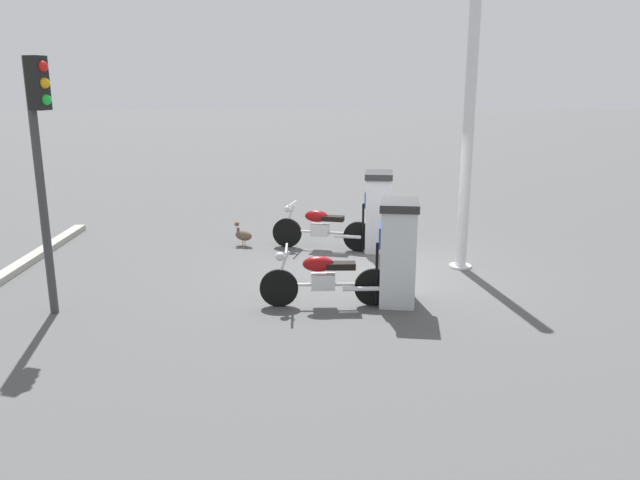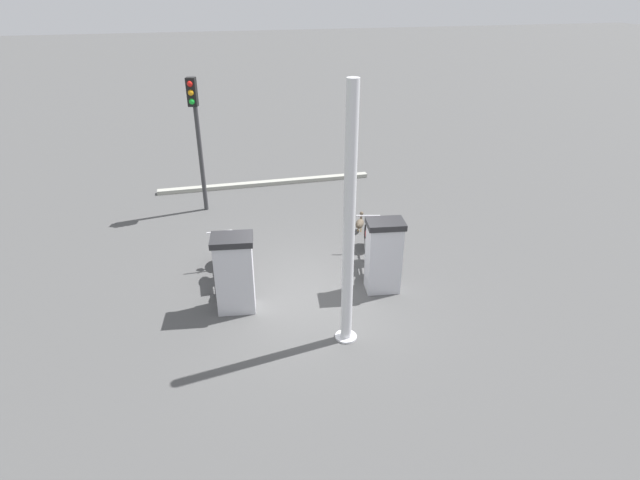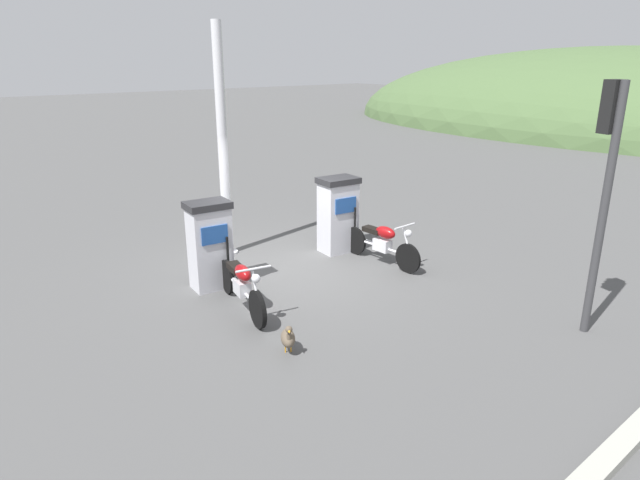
{
  "view_description": "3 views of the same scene",
  "coord_description": "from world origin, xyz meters",
  "px_view_note": "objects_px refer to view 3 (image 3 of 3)",
  "views": [
    {
      "loc": [
        1.02,
        10.76,
        3.38
      ],
      "look_at": [
        0.93,
        0.02,
        0.61
      ],
      "focal_mm": 35.19,
      "sensor_mm": 36.0,
      "label": 1
    },
    {
      "loc": [
        -8.92,
        1.89,
        5.93
      ],
      "look_at": [
        1.01,
        -0.48,
        0.67
      ],
      "focal_mm": 28.68,
      "sensor_mm": 36.0,
      "label": 2
    },
    {
      "loc": [
        8.06,
        -6.02,
        3.95
      ],
      "look_at": [
        1.45,
        -0.41,
        1.09
      ],
      "focal_mm": 30.95,
      "sensor_mm": 36.0,
      "label": 3
    }
  ],
  "objects_px": {
    "wandering_duck": "(288,337)",
    "fuel_pump_far": "(338,214)",
    "canopy_support_pole": "(223,147)",
    "roadside_traffic_light": "(606,166)",
    "motorcycle_far_pump": "(382,242)",
    "fuel_pump_near": "(210,245)",
    "motorcycle_near_pump": "(242,284)"
  },
  "relations": [
    {
      "from": "wandering_duck",
      "to": "fuel_pump_far",
      "type": "bearing_deg",
      "value": 128.82
    },
    {
      "from": "fuel_pump_far",
      "to": "wandering_duck",
      "type": "xyz_separation_m",
      "value": [
        2.76,
        -3.44,
        -0.58
      ]
    },
    {
      "from": "fuel_pump_far",
      "to": "canopy_support_pole",
      "type": "xyz_separation_m",
      "value": [
        -1.42,
        -1.86,
        1.43
      ]
    },
    {
      "from": "fuel_pump_far",
      "to": "roadside_traffic_light",
      "type": "relative_size",
      "value": 0.44
    },
    {
      "from": "fuel_pump_far",
      "to": "motorcycle_far_pump",
      "type": "distance_m",
      "value": 1.2
    },
    {
      "from": "wandering_duck",
      "to": "motorcycle_far_pump",
      "type": "bearing_deg",
      "value": 114.33
    },
    {
      "from": "roadside_traffic_light",
      "to": "wandering_duck",
      "type": "bearing_deg",
      "value": -120.99
    },
    {
      "from": "fuel_pump_near",
      "to": "motorcycle_near_pump",
      "type": "bearing_deg",
      "value": -4.71
    },
    {
      "from": "fuel_pump_far",
      "to": "roadside_traffic_light",
      "type": "distance_m",
      "value": 5.38
    },
    {
      "from": "fuel_pump_far",
      "to": "canopy_support_pole",
      "type": "distance_m",
      "value": 2.75
    },
    {
      "from": "fuel_pump_near",
      "to": "fuel_pump_far",
      "type": "relative_size",
      "value": 0.99
    },
    {
      "from": "motorcycle_near_pump",
      "to": "canopy_support_pole",
      "type": "xyz_separation_m",
      "value": [
        -2.57,
        1.29,
        1.8
      ]
    },
    {
      "from": "fuel_pump_near",
      "to": "roadside_traffic_light",
      "type": "bearing_deg",
      "value": 34.47
    },
    {
      "from": "motorcycle_near_pump",
      "to": "motorcycle_far_pump",
      "type": "relative_size",
      "value": 1.01
    },
    {
      "from": "fuel_pump_near",
      "to": "canopy_support_pole",
      "type": "xyz_separation_m",
      "value": [
        -1.42,
        1.2,
        1.44
      ]
    },
    {
      "from": "fuel_pump_far",
      "to": "motorcycle_near_pump",
      "type": "relative_size",
      "value": 0.78
    },
    {
      "from": "canopy_support_pole",
      "to": "roadside_traffic_light",
      "type": "bearing_deg",
      "value": 19.4
    },
    {
      "from": "wandering_duck",
      "to": "canopy_support_pole",
      "type": "xyz_separation_m",
      "value": [
        -4.19,
        1.57,
        2.01
      ]
    },
    {
      "from": "motorcycle_near_pump",
      "to": "roadside_traffic_light",
      "type": "relative_size",
      "value": 0.56
    },
    {
      "from": "motorcycle_near_pump",
      "to": "wandering_duck",
      "type": "height_order",
      "value": "motorcycle_near_pump"
    },
    {
      "from": "roadside_traffic_light",
      "to": "fuel_pump_far",
      "type": "bearing_deg",
      "value": -175.15
    },
    {
      "from": "motorcycle_far_pump",
      "to": "canopy_support_pole",
      "type": "height_order",
      "value": "canopy_support_pole"
    },
    {
      "from": "fuel_pump_far",
      "to": "wandering_duck",
      "type": "distance_m",
      "value": 4.45
    },
    {
      "from": "fuel_pump_far",
      "to": "motorcycle_far_pump",
      "type": "relative_size",
      "value": 0.79
    },
    {
      "from": "motorcycle_near_pump",
      "to": "canopy_support_pole",
      "type": "distance_m",
      "value": 3.4
    },
    {
      "from": "motorcycle_far_pump",
      "to": "wandering_duck",
      "type": "relative_size",
      "value": 4.1
    },
    {
      "from": "fuel_pump_near",
      "to": "motorcycle_far_pump",
      "type": "xyz_separation_m",
      "value": [
        1.13,
        3.23,
        -0.35
      ]
    },
    {
      "from": "motorcycle_far_pump",
      "to": "canopy_support_pole",
      "type": "bearing_deg",
      "value": -141.57
    },
    {
      "from": "fuel_pump_far",
      "to": "motorcycle_far_pump",
      "type": "xyz_separation_m",
      "value": [
        1.13,
        0.17,
        -0.35
      ]
    },
    {
      "from": "motorcycle_near_pump",
      "to": "motorcycle_far_pump",
      "type": "height_order",
      "value": "motorcycle_near_pump"
    },
    {
      "from": "fuel_pump_near",
      "to": "wandering_duck",
      "type": "distance_m",
      "value": 2.85
    },
    {
      "from": "fuel_pump_near",
      "to": "wandering_duck",
      "type": "xyz_separation_m",
      "value": [
        2.76,
        -0.38,
        -0.57
      ]
    }
  ]
}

